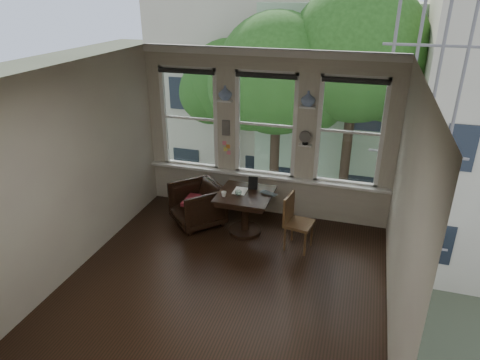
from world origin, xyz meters
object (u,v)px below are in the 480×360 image
(armchair_left, at_px, (197,205))
(laptop, at_px, (267,195))
(table, at_px, (245,213))
(side_chair_right, at_px, (299,223))
(mug, at_px, (224,194))

(armchair_left, xyz_separation_m, laptop, (1.27, -0.00, 0.38))
(table, bearing_deg, side_chair_right, -13.19)
(table, xyz_separation_m, mug, (-0.31, -0.21, 0.42))
(laptop, bearing_deg, armchair_left, -159.24)
(laptop, bearing_deg, mug, -138.67)
(table, xyz_separation_m, armchair_left, (-0.90, 0.04, 0.00))
(armchair_left, bearing_deg, laptop, 43.10)
(side_chair_right, xyz_separation_m, laptop, (-0.60, 0.27, 0.30))
(side_chair_right, bearing_deg, laptop, 76.06)
(side_chair_right, bearing_deg, mug, 99.29)
(armchair_left, distance_m, laptop, 1.33)
(side_chair_right, relative_size, laptop, 3.00)
(mug, bearing_deg, table, 34.82)
(laptop, bearing_deg, side_chair_right, -2.89)
(table, bearing_deg, laptop, 5.84)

